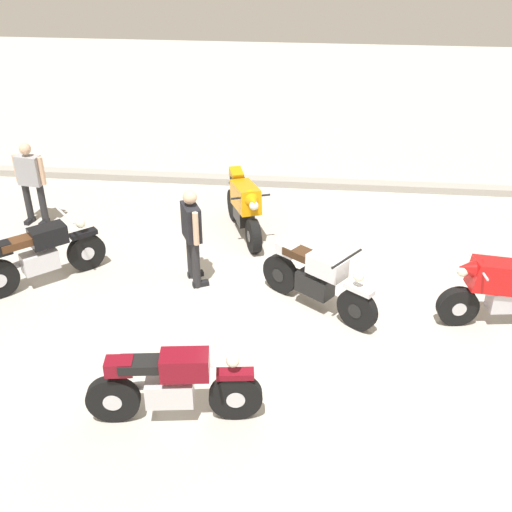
{
  "coord_description": "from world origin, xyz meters",
  "views": [
    {
      "loc": [
        0.32,
        -8.04,
        5.49
      ],
      "look_at": [
        -0.52,
        0.15,
        0.75
      ],
      "focal_mm": 43.97,
      "sensor_mm": 36.0,
      "label": 1
    }
  ],
  "objects_px": {
    "motorcycle_orange_sportbike": "(244,205)",
    "motorcycle_red_sportbike": "(506,289)",
    "motorcycle_silver_cruiser": "(317,279)",
    "motorcycle_black_cruiser": "(41,255)",
    "person_in_black_shirt": "(192,232)",
    "motorcycle_maroon_cruiser": "(173,385)",
    "person_in_gray_shirt": "(31,179)"
  },
  "relations": [
    {
      "from": "motorcycle_maroon_cruiser",
      "to": "motorcycle_silver_cruiser",
      "type": "bearing_deg",
      "value": 49.11
    },
    {
      "from": "motorcycle_black_cruiser",
      "to": "person_in_black_shirt",
      "type": "height_order",
      "value": "person_in_black_shirt"
    },
    {
      "from": "motorcycle_orange_sportbike",
      "to": "motorcycle_red_sportbike",
      "type": "relative_size",
      "value": 0.97
    },
    {
      "from": "motorcycle_orange_sportbike",
      "to": "motorcycle_black_cruiser",
      "type": "distance_m",
      "value": 3.64
    },
    {
      "from": "person_in_gray_shirt",
      "to": "person_in_black_shirt",
      "type": "xyz_separation_m",
      "value": [
        3.41,
        -1.82,
        0.02
      ]
    },
    {
      "from": "motorcycle_black_cruiser",
      "to": "motorcycle_silver_cruiser",
      "type": "bearing_deg",
      "value": -45.83
    },
    {
      "from": "motorcycle_orange_sportbike",
      "to": "motorcycle_red_sportbike",
      "type": "height_order",
      "value": "same"
    },
    {
      "from": "motorcycle_black_cruiser",
      "to": "motorcycle_silver_cruiser",
      "type": "distance_m",
      "value": 4.41
    },
    {
      "from": "motorcycle_silver_cruiser",
      "to": "motorcycle_red_sportbike",
      "type": "bearing_deg",
      "value": 34.52
    },
    {
      "from": "motorcycle_silver_cruiser",
      "to": "motorcycle_orange_sportbike",
      "type": "bearing_deg",
      "value": 157.32
    },
    {
      "from": "motorcycle_maroon_cruiser",
      "to": "motorcycle_red_sportbike",
      "type": "xyz_separation_m",
      "value": [
        4.36,
        2.42,
        0.07
      ]
    },
    {
      "from": "motorcycle_silver_cruiser",
      "to": "person_in_gray_shirt",
      "type": "bearing_deg",
      "value": -167.25
    },
    {
      "from": "motorcycle_black_cruiser",
      "to": "motorcycle_silver_cruiser",
      "type": "relative_size",
      "value": 0.93
    },
    {
      "from": "motorcycle_maroon_cruiser",
      "to": "motorcycle_red_sportbike",
      "type": "bearing_deg",
      "value": 21.39
    },
    {
      "from": "motorcycle_black_cruiser",
      "to": "person_in_black_shirt",
      "type": "relative_size",
      "value": 1.0
    },
    {
      "from": "motorcycle_silver_cruiser",
      "to": "person_in_black_shirt",
      "type": "distance_m",
      "value": 2.1
    },
    {
      "from": "motorcycle_maroon_cruiser",
      "to": "motorcycle_silver_cruiser",
      "type": "relative_size",
      "value": 1.19
    },
    {
      "from": "motorcycle_orange_sportbike",
      "to": "person_in_gray_shirt",
      "type": "height_order",
      "value": "person_in_gray_shirt"
    },
    {
      "from": "motorcycle_black_cruiser",
      "to": "motorcycle_maroon_cruiser",
      "type": "bearing_deg",
      "value": -87.56
    },
    {
      "from": "person_in_gray_shirt",
      "to": "motorcycle_silver_cruiser",
      "type": "bearing_deg",
      "value": 75.08
    },
    {
      "from": "motorcycle_orange_sportbike",
      "to": "person_in_black_shirt",
      "type": "xyz_separation_m",
      "value": [
        -0.62,
        -1.74,
        0.32
      ]
    },
    {
      "from": "motorcycle_silver_cruiser",
      "to": "motorcycle_black_cruiser",
      "type": "bearing_deg",
      "value": -147.24
    },
    {
      "from": "motorcycle_black_cruiser",
      "to": "motorcycle_red_sportbike",
      "type": "relative_size",
      "value": 0.83
    },
    {
      "from": "motorcycle_red_sportbike",
      "to": "motorcycle_silver_cruiser",
      "type": "relative_size",
      "value": 1.12
    },
    {
      "from": "motorcycle_orange_sportbike",
      "to": "motorcycle_maroon_cruiser",
      "type": "bearing_deg",
      "value": -23.9
    },
    {
      "from": "motorcycle_red_sportbike",
      "to": "person_in_gray_shirt",
      "type": "distance_m",
      "value": 8.48
    },
    {
      "from": "motorcycle_orange_sportbike",
      "to": "motorcycle_silver_cruiser",
      "type": "distance_m",
      "value": 2.68
    },
    {
      "from": "motorcycle_maroon_cruiser",
      "to": "person_in_black_shirt",
      "type": "distance_m",
      "value": 3.12
    },
    {
      "from": "motorcycle_black_cruiser",
      "to": "person_in_black_shirt",
      "type": "bearing_deg",
      "value": -35.69
    },
    {
      "from": "person_in_gray_shirt",
      "to": "motorcycle_black_cruiser",
      "type": "bearing_deg",
      "value": 34.31
    },
    {
      "from": "motorcycle_black_cruiser",
      "to": "person_in_gray_shirt",
      "type": "height_order",
      "value": "person_in_gray_shirt"
    },
    {
      "from": "person_in_black_shirt",
      "to": "motorcycle_silver_cruiser",
      "type": "bearing_deg",
      "value": -41.59
    }
  ]
}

